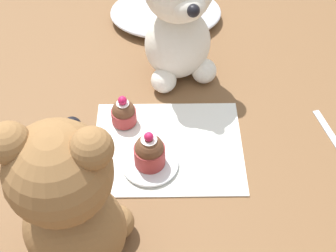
% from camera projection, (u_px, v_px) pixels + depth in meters
% --- Properties ---
extents(ground_plane, '(4.00, 4.00, 0.00)m').
position_uv_depth(ground_plane, '(168.00, 147.00, 0.80)').
color(ground_plane, brown).
extents(knitted_placemat, '(0.25, 0.20, 0.01)m').
position_uv_depth(knitted_placemat, '(168.00, 146.00, 0.80)').
color(knitted_placemat, silver).
rests_on(knitted_placemat, ground_plane).
extents(tulle_cloth, '(0.24, 0.19, 0.04)m').
position_uv_depth(tulle_cloth, '(165.00, 12.00, 1.03)').
color(tulle_cloth, silver).
rests_on(tulle_cloth, ground_plane).
extents(teddy_bear_cream, '(0.15, 0.15, 0.26)m').
position_uv_depth(teddy_bear_cream, '(179.00, 19.00, 0.83)').
color(teddy_bear_cream, silver).
rests_on(teddy_bear_cream, ground_plane).
extents(teddy_bear_tan, '(0.15, 0.15, 0.28)m').
position_uv_depth(teddy_bear_tan, '(69.00, 203.00, 0.58)').
color(teddy_bear_tan, olive).
rests_on(teddy_bear_tan, ground_plane).
extents(cupcake_near_cream_bear, '(0.04, 0.04, 0.06)m').
position_uv_depth(cupcake_near_cream_bear, '(124.00, 113.00, 0.82)').
color(cupcake_near_cream_bear, '#993333').
rests_on(cupcake_near_cream_bear, knitted_placemat).
extents(saucer_plate, '(0.09, 0.09, 0.01)m').
position_uv_depth(saucer_plate, '(150.00, 163.00, 0.77)').
color(saucer_plate, silver).
rests_on(saucer_plate, knitted_placemat).
extents(cupcake_near_tan_bear, '(0.05, 0.05, 0.07)m').
position_uv_depth(cupcake_near_tan_bear, '(149.00, 151.00, 0.75)').
color(cupcake_near_tan_bear, '#993333').
rests_on(cupcake_near_tan_bear, saucer_plate).
extents(teaspoon, '(0.04, 0.12, 0.01)m').
position_uv_depth(teaspoon, '(331.00, 135.00, 0.82)').
color(teaspoon, silver).
rests_on(teaspoon, ground_plane).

